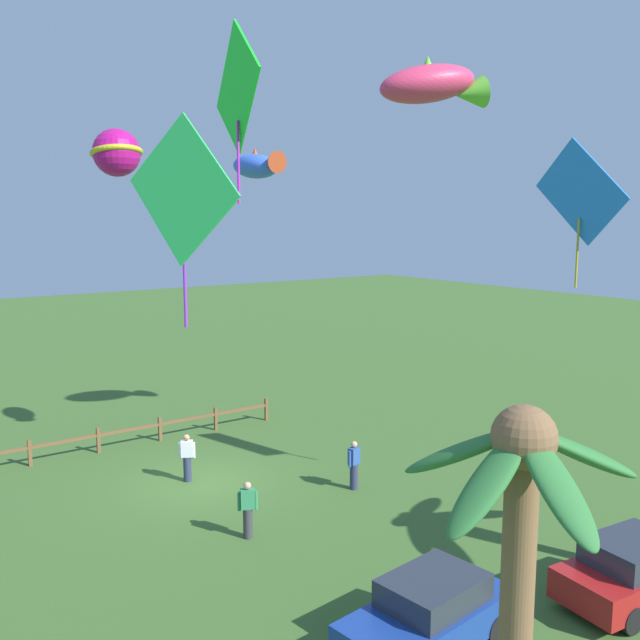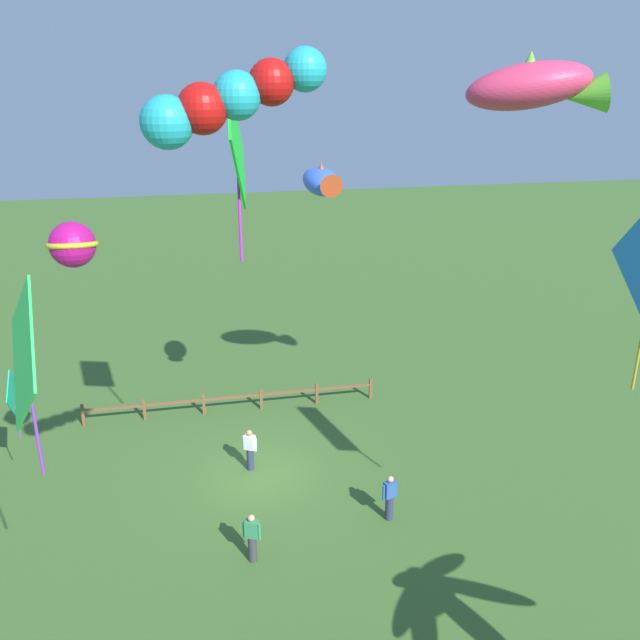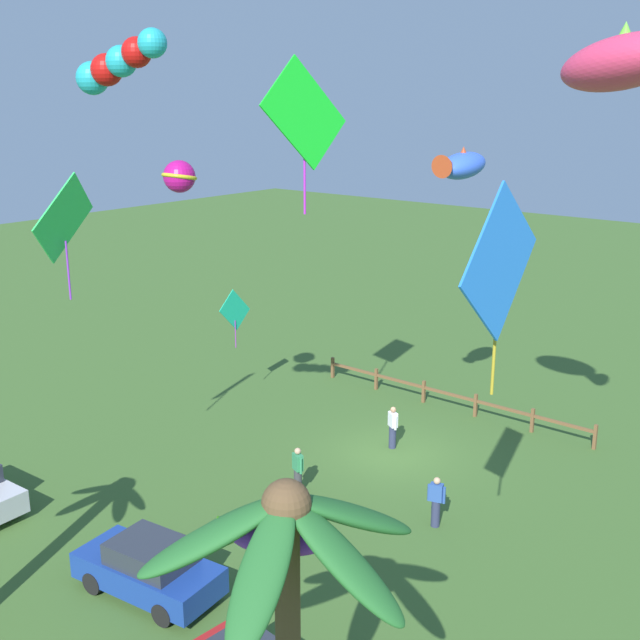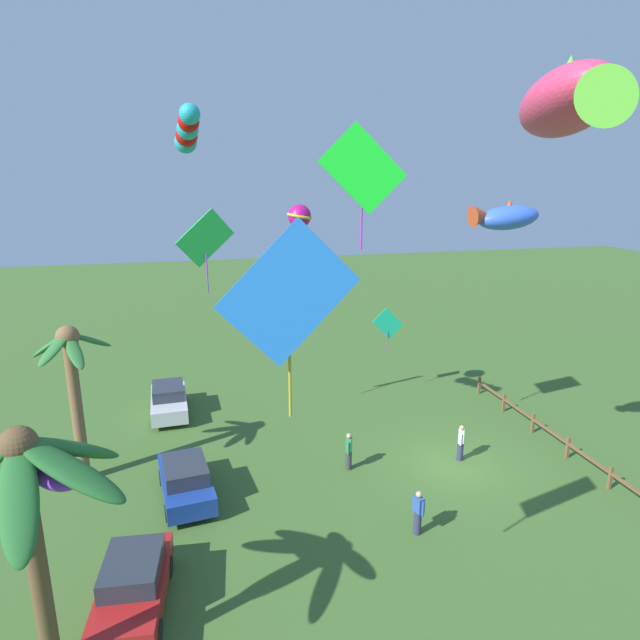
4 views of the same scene
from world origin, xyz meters
TOP-DOWN VIEW (x-y plane):
  - ground_plane at (0.00, 0.00)m, footprint 120.00×120.00m
  - palm_tree_0 at (-7.06, 13.77)m, footprint 4.30×4.49m
  - rail_fence at (0.58, -4.92)m, footprint 12.19×0.12m
  - parked_car_1 at (0.23, 10.83)m, footprint 4.07×2.15m
  - spectator_0 at (-3.74, 3.33)m, footprint 0.53×0.32m
  - spectator_1 at (0.31, -0.40)m, footprint 0.48×0.39m
  - spectator_2 at (0.74, 4.38)m, footprint 0.51×0.36m
  - kite_diamond_0 at (-7.74, 8.32)m, footprint 0.34×2.99m
  - kite_diamond_1 at (7.65, 0.16)m, footprint 0.14×1.77m
  - kite_diamond_2 at (0.67, 4.05)m, footprint 0.57×3.17m
  - kite_tube_3 at (1.24, 9.99)m, footprint 2.76×0.87m
  - kite_fish_4 at (-2.23, 0.09)m, footprint 1.14×2.48m
  - kite_ball_5 at (4.39, 5.57)m, footprint 1.12×1.13m
  - kite_diamond_6 at (4.72, 9.49)m, footprint 0.83×2.46m
  - kite_fish_7 at (-6.54, 13.40)m, footprint 2.03×1.78m
  - kite_fish_8 at (-7.80, 2.39)m, footprint 4.19×2.81m

SIDE VIEW (x-z plane):
  - ground_plane at x=0.00m, z-range 0.00..0.00m
  - rail_fence at x=0.58m, z-range 0.11..1.06m
  - parked_car_1 at x=0.23m, z-range 0.00..1.51m
  - spectator_0 at x=-3.74m, z-range 0.02..1.61m
  - spectator_1 at x=0.31m, z-range 0.02..1.61m
  - spectator_2 at x=0.74m, z-range 0.02..1.61m
  - kite_diamond_1 at x=7.65m, z-range 2.81..5.27m
  - palm_tree_0 at x=-7.06m, z-range 1.92..8.70m
  - kite_fish_7 at x=-6.54m, z-range 5.08..5.91m
  - kite_diamond_6 at x=4.72m, z-range 7.31..10.85m
  - kite_diamond_0 at x=-7.74m, z-range 7.21..11.38m
  - kite_ball_5 at x=4.39m, z-range 9.49..10.48m
  - kite_fish_4 at x=-2.23m, z-range 9.79..10.85m
  - kite_diamond_2 at x=0.67m, z-range 9.58..14.04m
  - kite_tube_3 at x=1.24m, z-range 12.36..13.78m
  - kite_fish_8 at x=-7.80m, z-range 12.19..13.99m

